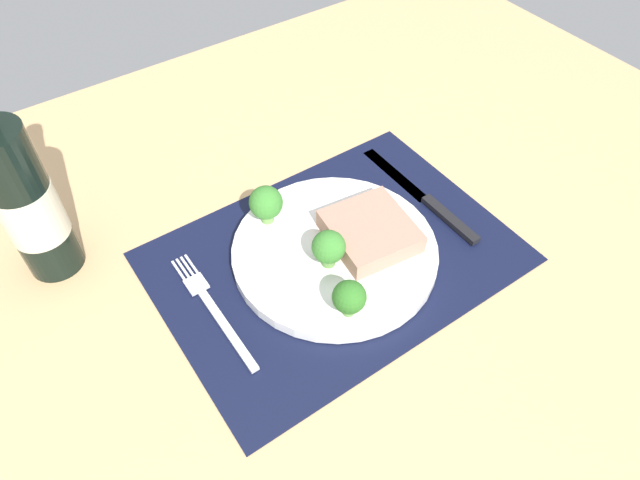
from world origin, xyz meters
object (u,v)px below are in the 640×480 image
object	(u,v)px
plate	(335,252)
wine_bottle	(26,203)
steak	(370,231)
fork	(213,309)
knife	(428,200)

from	to	relation	value
plate	wine_bottle	xyz separation A→B (cm)	(-29.45, 19.42, 9.56)
steak	wine_bottle	size ratio (longest dim) A/B	0.36
steak	wine_bottle	world-z (taller)	wine_bottle
fork	wine_bottle	world-z (taller)	wine_bottle
knife	wine_bottle	bearing A→B (deg)	155.56
plate	fork	distance (cm)	16.76
plate	fork	world-z (taller)	plate
plate	knife	xyz separation A→B (cm)	(16.33, 0.53, -0.50)
knife	fork	bearing A→B (deg)	176.44
steak	fork	bearing A→B (deg)	172.88
plate	wine_bottle	bearing A→B (deg)	146.60
plate	knife	size ratio (longest dim) A/B	1.13
fork	wine_bottle	distance (cm)	24.27
plate	wine_bottle	size ratio (longest dim) A/B	0.90
knife	steak	bearing A→B (deg)	-173.50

